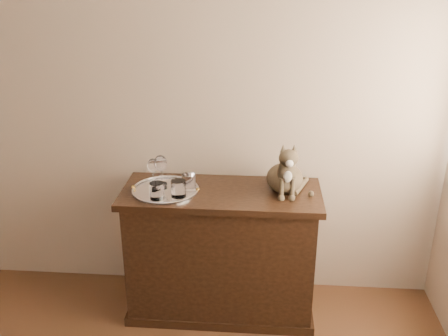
# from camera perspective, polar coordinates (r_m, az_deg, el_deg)

# --- Properties ---
(wall_back) EXTENTS (4.00, 0.10, 2.70)m
(wall_back) POSITION_cam_1_polar(r_m,az_deg,el_deg) (3.22, -10.68, 8.21)
(wall_back) COLOR tan
(wall_back) RESTS_ON ground
(sideboard) EXTENTS (1.20, 0.50, 0.85)m
(sideboard) POSITION_cam_1_polar(r_m,az_deg,el_deg) (3.19, -0.32, -9.59)
(sideboard) COLOR black
(sideboard) RESTS_ON ground
(tray) EXTENTS (0.40, 0.40, 0.01)m
(tray) POSITION_cam_1_polar(r_m,az_deg,el_deg) (3.01, -6.70, -2.58)
(tray) COLOR silver
(tray) RESTS_ON sideboard
(wine_glass_a) EXTENTS (0.07, 0.07, 0.18)m
(wine_glass_a) POSITION_cam_1_polar(r_m,az_deg,el_deg) (3.02, -8.08, -0.56)
(wine_glass_a) COLOR silver
(wine_glass_a) RESTS_ON tray
(wine_glass_b) EXTENTS (0.06, 0.06, 0.17)m
(wine_glass_b) POSITION_cam_1_polar(r_m,az_deg,el_deg) (3.06, -7.08, -0.35)
(wine_glass_b) COLOR silver
(wine_glass_b) RESTS_ON tray
(wine_glass_d) EXTENTS (0.08, 0.08, 0.21)m
(wine_glass_d) POSITION_cam_1_polar(r_m,az_deg,el_deg) (3.00, -7.22, -0.41)
(wine_glass_d) COLOR silver
(wine_glass_d) RESTS_ON tray
(tumbler_a) EXTENTS (0.09, 0.09, 0.10)m
(tumbler_a) POSITION_cam_1_polar(r_m,az_deg,el_deg) (2.90, -5.23, -2.36)
(tumbler_a) COLOR white
(tumbler_a) RESTS_ON tray
(tumbler_b) EXTENTS (0.09, 0.09, 0.10)m
(tumbler_b) POSITION_cam_1_polar(r_m,az_deg,el_deg) (2.88, -7.67, -2.59)
(tumbler_b) COLOR white
(tumbler_b) RESTS_ON tray
(tumbler_c) EXTENTS (0.08, 0.08, 0.09)m
(tumbler_c) POSITION_cam_1_polar(r_m,az_deg,el_deg) (2.98, -4.05, -1.59)
(tumbler_c) COLOR white
(tumbler_c) RESTS_ON tray
(cat) EXTENTS (0.35, 0.33, 0.33)m
(cat) POSITION_cam_1_polar(r_m,az_deg,el_deg) (2.95, 7.01, 0.33)
(cat) COLOR brown
(cat) RESTS_ON sideboard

